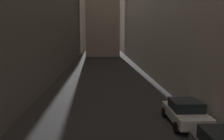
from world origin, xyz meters
TOP-DOWN VIEW (x-y plane):
  - ground_plane at (0.00, 48.00)m, footprint 264.00×264.00m
  - parked_car_right_far at (4.40, 20.85)m, footprint 2.02×4.23m

SIDE VIEW (x-z plane):
  - ground_plane at x=0.00m, z-range 0.00..0.00m
  - parked_car_right_far at x=4.40m, z-range 0.02..1.43m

